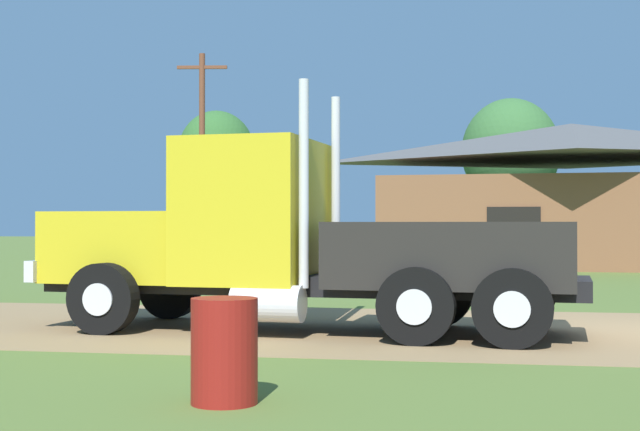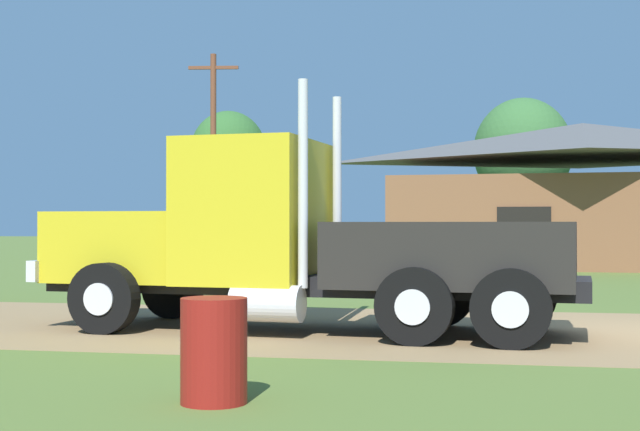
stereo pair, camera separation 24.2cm
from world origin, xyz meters
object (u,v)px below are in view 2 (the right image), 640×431
object	(u,v)px
steel_barrel	(214,351)
shed_building	(583,197)
utility_pole_near	(213,151)
truck_foreground_white	(296,245)

from	to	relation	value
steel_barrel	shed_building	xyz separation A→B (m)	(5.51, 27.47, 2.15)
shed_building	utility_pole_near	size ratio (longest dim) A/B	1.62
shed_building	utility_pole_near	distance (m)	15.80
steel_barrel	truck_foreground_white	bearing A→B (deg)	95.22
truck_foreground_white	utility_pole_near	distance (m)	26.75
steel_barrel	utility_pole_near	xyz separation A→B (m)	(-9.87, 30.34, 4.33)
utility_pole_near	truck_foreground_white	bearing A→B (deg)	-69.31
truck_foreground_white	utility_pole_near	xyz separation A→B (m)	(-9.37, 24.81, 3.52)
truck_foreground_white	utility_pole_near	world-z (taller)	utility_pole_near
shed_building	steel_barrel	bearing A→B (deg)	-101.34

